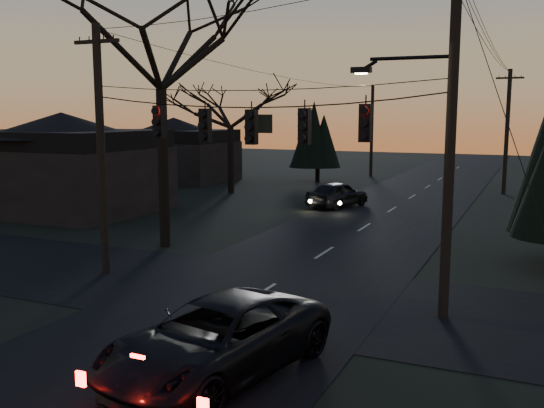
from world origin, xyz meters
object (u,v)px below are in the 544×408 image
at_px(utility_pole_left, 106,273).
at_px(utility_pole_far_l, 371,176).
at_px(utility_pole_right, 443,317).
at_px(suv_near, 217,339).
at_px(utility_pole_far_r, 503,194).
at_px(sedan_oncoming_a, 337,194).
at_px(bare_tree_left, 159,24).

xyz_separation_m(utility_pole_left, utility_pole_far_l, (0.00, 36.00, 0.00)).
distance_m(utility_pole_right, suv_near, 6.97).
distance_m(utility_pole_right, utility_pole_far_r, 28.00).
xyz_separation_m(utility_pole_right, sedan_oncoming_a, (-8.70, 17.65, 0.77)).
distance_m(utility_pole_left, suv_near, 9.58).
xyz_separation_m(utility_pole_right, suv_near, (-3.87, -5.74, 0.79)).
xyz_separation_m(utility_pole_far_l, bare_tree_left, (-0.53, -31.53, 9.08)).
distance_m(bare_tree_left, sedan_oncoming_a, 15.93).
bearing_deg(sedan_oncoming_a, bare_tree_left, 92.54).
height_order(utility_pole_far_r, sedan_oncoming_a, utility_pole_far_r).
bearing_deg(utility_pole_far_r, utility_pole_right, -90.00).
xyz_separation_m(utility_pole_left, sedan_oncoming_a, (2.80, 17.65, 0.77)).
bearing_deg(suv_near, utility_pole_far_r, 95.49).
height_order(utility_pole_right, utility_pole_left, utility_pole_right).
height_order(utility_pole_far_r, suv_near, utility_pole_far_r).
xyz_separation_m(utility_pole_left, suv_near, (7.63, -5.74, 0.79)).
relative_size(utility_pole_far_r, bare_tree_left, 0.65).
relative_size(bare_tree_left, sedan_oncoming_a, 2.86).
bearing_deg(utility_pole_right, utility_pole_far_l, 107.72).
bearing_deg(sedan_oncoming_a, suv_near, 118.40).
bearing_deg(utility_pole_left, suv_near, -36.95).
bearing_deg(bare_tree_left, sedan_oncoming_a, 75.81).
bearing_deg(utility_pole_right, utility_pole_far_r, 90.00).
bearing_deg(sedan_oncoming_a, utility_pole_left, 97.72).
bearing_deg(suv_near, bare_tree_left, 140.67).
bearing_deg(suv_near, sedan_oncoming_a, 113.70).
xyz_separation_m(utility_pole_far_r, utility_pole_far_l, (-11.50, 8.00, 0.00)).
distance_m(utility_pole_left, sedan_oncoming_a, 17.89).
bearing_deg(utility_pole_right, sedan_oncoming_a, 116.24).
bearing_deg(utility_pole_far_r, sedan_oncoming_a, -130.05).
xyz_separation_m(bare_tree_left, suv_near, (8.16, -10.21, -8.29)).
bearing_deg(bare_tree_left, utility_pole_far_l, 89.03).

